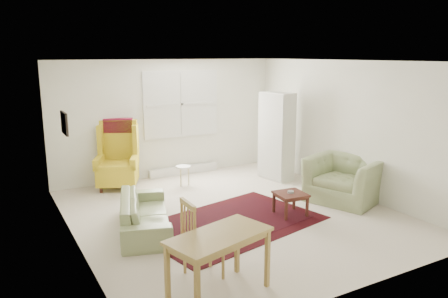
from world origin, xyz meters
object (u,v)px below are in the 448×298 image
wingback_chair (117,155)px  cabinet (277,136)px  stool (183,176)px  desk (219,265)px  coffee_table (290,204)px  sofa (144,207)px  armchair (345,175)px  desk_chair (203,238)px

wingback_chair → cabinet: size_ratio=0.74×
stool → desk: bearing=-108.7°
cabinet → coffee_table: bearing=-128.6°
sofa → stool: size_ratio=4.41×
cabinet → wingback_chair: bearing=153.8°
sofa → coffee_table: (2.29, -0.59, -0.17)m
coffee_table → stool: size_ratio=1.16×
armchair → cabinet: size_ratio=0.66×
sofa → stool: bearing=-21.3°
coffee_table → stool: bearing=109.5°
stool → cabinet: size_ratio=0.22×
armchair → cabinet: (-0.23, 1.78, 0.44)m
wingback_chair → cabinet: (3.13, -0.97, 0.24)m
armchair → desk_chair: bearing=-91.2°
desk → desk_chair: desk_chair is taller
armchair → cabinet: 1.85m
wingback_chair → stool: 1.37m
stool → desk: size_ratio=0.35×
armchair → desk: size_ratio=1.06×
wingback_chair → sofa: bearing=-71.6°
wingback_chair → coffee_table: 3.56m
sofa → armchair: size_ratio=1.46×
sofa → cabinet: size_ratio=0.97×
cabinet → desk: bearing=-142.3°
sofa → armchair: (3.59, -0.48, 0.11)m
coffee_table → desk: bearing=-144.2°
desk_chair → wingback_chair: bearing=-0.2°
sofa → coffee_table: 2.37m
armchair → stool: size_ratio=3.01×
coffee_table → desk_chair: bearing=-152.6°
coffee_table → cabinet: bearing=60.4°
armchair → stool: bearing=-157.6°
armchair → stool: armchair is taller
wingback_chair → desk_chair: 3.98m
desk → cabinet: bearing=46.8°
coffee_table → stool: (-0.85, 2.40, 0.01)m
sofa → coffee_table: bearing=-87.2°
stool → sofa: bearing=-128.5°
sofa → armchair: 3.63m
cabinet → desk_chair: 4.44m
stool → cabinet: 2.12m
stool → cabinet: (1.93, -0.51, 0.72)m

